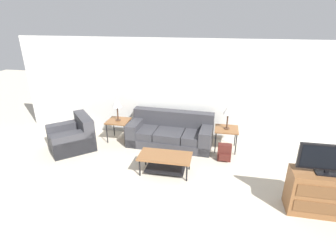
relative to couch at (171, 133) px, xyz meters
name	(u,v)px	position (x,y,z in m)	size (l,w,h in m)	color
wall_back	(178,90)	(0.08, 0.56, 1.01)	(8.81, 0.06, 2.60)	silver
couch	(171,133)	(0.00, 0.00, 0.00)	(2.17, 1.03, 0.82)	#38383D
armchair	(73,137)	(-2.37, -0.68, -0.01)	(1.40, 1.41, 0.80)	#38383D
coffee_table	(165,160)	(0.13, -1.37, 0.01)	(1.10, 0.56, 0.41)	brown
side_table_left	(118,122)	(-1.40, -0.04, 0.22)	(0.56, 0.55, 0.56)	brown
side_table_right	(226,131)	(1.39, -0.04, 0.22)	(0.56, 0.55, 0.56)	brown
table_lamp_left	(117,104)	(-1.40, -0.04, 0.73)	(0.24, 0.24, 0.59)	#472D1E
table_lamp_right	(228,111)	(1.39, -0.04, 0.73)	(0.24, 0.24, 0.59)	#472D1E
tv_console	(321,193)	(2.92, -2.04, 0.08)	(1.03, 0.47, 0.76)	brown
television	(330,159)	(2.92, -2.04, 0.74)	(0.95, 0.20, 0.51)	black
backpack	(224,153)	(1.37, -0.60, -0.10)	(0.31, 0.25, 0.40)	#4C1E19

